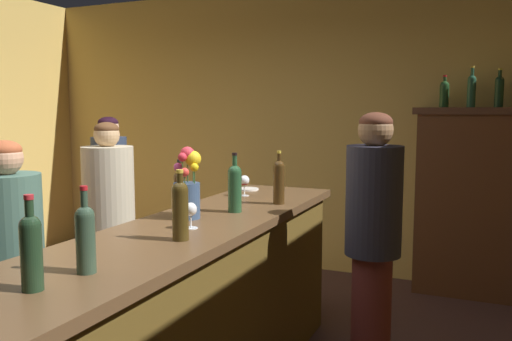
% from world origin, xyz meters
% --- Properties ---
extents(wall_back, '(5.71, 0.12, 2.86)m').
position_xyz_m(wall_back, '(0.00, 2.90, 1.43)').
color(wall_back, tan).
rests_on(wall_back, ground).
extents(bar_counter, '(0.67, 2.98, 1.04)m').
position_xyz_m(bar_counter, '(0.58, 0.04, 0.52)').
color(bar_counter, brown).
rests_on(bar_counter, ground).
extents(display_cabinet, '(1.10, 0.36, 1.65)m').
position_xyz_m(display_cabinet, '(1.93, 2.63, 0.86)').
color(display_cabinet, '#522E19').
rests_on(display_cabinet, ground).
extents(wine_bottle_merlot, '(0.07, 0.07, 0.32)m').
position_xyz_m(wine_bottle_merlot, '(0.63, -1.03, 1.18)').
color(wine_bottle_merlot, '#1C331E').
rests_on(wine_bottle_merlot, bar_counter).
extents(wine_bottle_pinot, '(0.07, 0.07, 0.32)m').
position_xyz_m(wine_bottle_pinot, '(0.66, -0.81, 1.18)').
color(wine_bottle_pinot, '#304634').
rests_on(wine_bottle_pinot, bar_counter).
extents(wine_bottle_rose, '(0.07, 0.07, 0.34)m').
position_xyz_m(wine_bottle_rose, '(0.78, 0.81, 1.19)').
color(wine_bottle_rose, '#422B12').
rests_on(wine_bottle_rose, bar_counter).
extents(wine_bottle_syrah, '(0.07, 0.07, 0.31)m').
position_xyz_m(wine_bottle_syrah, '(0.38, 0.28, 1.18)').
color(wine_bottle_syrah, '#442B16').
rests_on(wine_bottle_syrah, bar_counter).
extents(wine_bottle_riesling, '(0.08, 0.08, 0.32)m').
position_xyz_m(wine_bottle_riesling, '(0.71, -0.25, 1.19)').
color(wine_bottle_riesling, '#403212').
rests_on(wine_bottle_riesling, bar_counter).
extents(wine_bottle_chardonnay, '(0.08, 0.08, 0.35)m').
position_xyz_m(wine_bottle_chardonnay, '(0.65, 0.46, 1.19)').
color(wine_bottle_chardonnay, '#244C2C').
rests_on(wine_bottle_chardonnay, bar_counter).
extents(wine_glass_front, '(0.07, 0.07, 0.13)m').
position_xyz_m(wine_glass_front, '(0.63, -0.02, 1.13)').
color(wine_glass_front, white).
rests_on(wine_glass_front, bar_counter).
extents(wine_glass_mid, '(0.07, 0.07, 0.14)m').
position_xyz_m(wine_glass_mid, '(0.45, 1.01, 1.14)').
color(wine_glass_mid, white).
rests_on(wine_glass_mid, bar_counter).
extents(flower_arrangement, '(0.15, 0.15, 0.39)m').
position_xyz_m(flower_arrangement, '(0.49, 0.19, 1.20)').
color(flower_arrangement, '#374E70').
rests_on(flower_arrangement, bar_counter).
extents(cheese_plate, '(0.16, 0.16, 0.01)m').
position_xyz_m(cheese_plate, '(0.36, 1.27, 1.04)').
color(cheese_plate, white).
rests_on(cheese_plate, bar_counter).
extents(display_bottle_left, '(0.08, 0.08, 0.28)m').
position_xyz_m(display_bottle_left, '(1.62, 2.63, 1.78)').
color(display_bottle_left, '#1D3F1F').
rests_on(display_bottle_left, display_cabinet).
extents(display_bottle_midleft, '(0.07, 0.07, 0.35)m').
position_xyz_m(display_bottle_midleft, '(1.84, 2.63, 1.81)').
color(display_bottle_midleft, '#214A33').
rests_on(display_bottle_midleft, display_cabinet).
extents(display_bottle_center, '(0.07, 0.07, 0.32)m').
position_xyz_m(display_bottle_center, '(2.05, 2.63, 1.80)').
color(display_bottle_center, '#16331D').
rests_on(display_bottle_center, display_cabinet).
extents(patron_tall, '(0.37, 0.37, 1.55)m').
position_xyz_m(patron_tall, '(-0.51, 0.75, 0.84)').
color(patron_tall, '#B1AE92').
rests_on(patron_tall, ground).
extents(patron_in_grey, '(0.32, 0.32, 1.49)m').
position_xyz_m(patron_in_grey, '(-0.12, -0.47, 0.82)').
color(patron_in_grey, '#322B2E').
rests_on(patron_in_grey, ground).
extents(patron_in_navy, '(0.30, 0.30, 1.57)m').
position_xyz_m(patron_in_navy, '(-1.02, 1.39, 0.87)').
color(patron_in_navy, gray).
rests_on(patron_in_navy, ground).
extents(bartender, '(0.31, 0.31, 1.62)m').
position_xyz_m(bartender, '(1.41, 0.65, 0.90)').
color(bartender, maroon).
rests_on(bartender, ground).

